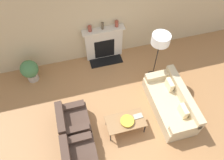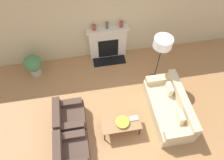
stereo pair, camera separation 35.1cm
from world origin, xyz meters
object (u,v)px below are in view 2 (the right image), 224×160
at_px(armchair_far, 69,118).
at_px(floor_lamp, 162,45).
at_px(couch, 170,108).
at_px(mantel_vase_center_left, 107,25).
at_px(mantel_vase_left, 94,27).
at_px(potted_plant, 33,64).
at_px(book, 134,118).
at_px(mantel_vase_center_right, 121,24).
at_px(fireplace, 108,43).
at_px(coffee_table, 121,122).
at_px(bowl, 122,122).
at_px(armchair_near, 71,152).

height_order(armchair_far, floor_lamp, floor_lamp).
xyz_separation_m(couch, floor_lamp, (-0.04, 1.21, 1.18)).
bearing_deg(armchair_far, mantel_vase_center_left, -31.07).
height_order(mantel_vase_left, potted_plant, mantel_vase_left).
relative_size(couch, mantel_vase_center_left, 8.61).
bearing_deg(book, mantel_vase_center_right, 84.02).
bearing_deg(mantel_vase_center_left, fireplace, -59.47).
distance_m(mantel_vase_center_left, mantel_vase_center_right, 0.43).
bearing_deg(armchair_far, floor_lamp, -68.34).
xyz_separation_m(coffee_table, book, (0.34, 0.04, 0.05)).
relative_size(couch, bowl, 5.39).
bearing_deg(armchair_near, mantel_vase_center_left, -23.37).
distance_m(armchair_far, floor_lamp, 3.09).
relative_size(fireplace, mantel_vase_left, 7.21).
xyz_separation_m(floor_lamp, mantel_vase_center_left, (-1.26, 1.26, -0.20)).
bearing_deg(coffee_table, mantel_vase_center_left, 87.93).
height_order(fireplace, floor_lamp, floor_lamp).
relative_size(couch, armchair_far, 2.22).
height_order(armchair_far, mantel_vase_left, mantel_vase_left).
height_order(bowl, mantel_vase_left, mantel_vase_left).
height_order(fireplace, couch, fireplace).
bearing_deg(bowl, mantel_vase_left, 96.61).
bearing_deg(armchair_near, floor_lamp, -53.44).
height_order(floor_lamp, mantel_vase_left, floor_lamp).
bearing_deg(mantel_vase_center_left, floor_lamp, -45.15).
bearing_deg(armchair_far, coffee_table, -107.36).
bearing_deg(floor_lamp, potted_plant, 166.58).
bearing_deg(mantel_vase_center_left, book, -84.87).
relative_size(armchair_near, mantel_vase_left, 4.67).
bearing_deg(bowl, coffee_table, 131.69).
bearing_deg(bowl, mantel_vase_center_right, 79.76).
distance_m(armchair_far, bowl, 1.41).
bearing_deg(fireplace, mantel_vase_left, 177.93).
xyz_separation_m(couch, armchair_near, (-2.69, -0.76, -0.00)).
distance_m(mantel_vase_left, mantel_vase_center_right, 0.82).
height_order(coffee_table, mantel_vase_left, mantel_vase_left).
xyz_separation_m(fireplace, armchair_near, (-1.41, -3.22, -0.28)).
distance_m(coffee_table, book, 0.34).
relative_size(armchair_far, floor_lamp, 0.50).
xyz_separation_m(bowl, book, (0.31, 0.07, -0.03)).
bearing_deg(coffee_table, armchair_near, -158.62).
distance_m(bowl, potted_plant, 3.29).
bearing_deg(armchair_far, mantel_vase_left, -23.50).
height_order(armchair_near, mantel_vase_center_right, mantel_vase_center_right).
bearing_deg(bowl, armchair_far, 161.71).
xyz_separation_m(coffee_table, bowl, (0.03, -0.03, 0.07)).
height_order(fireplace, potted_plant, fireplace).
relative_size(fireplace, bowl, 3.74).
distance_m(bowl, mantel_vase_center_right, 2.91).
height_order(armchair_near, potted_plant, potted_plant).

